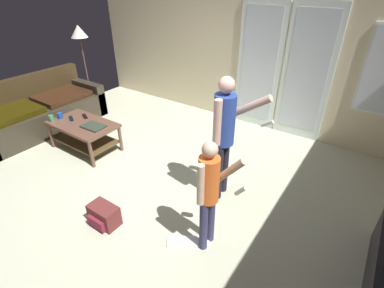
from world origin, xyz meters
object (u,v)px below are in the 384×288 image
Objects in this scene: tv_remote_black at (71,119)px; backpack at (104,215)px; coffee_table at (84,130)px; person_child at (209,189)px; cup_near_edge at (60,116)px; laptop_closed at (93,126)px; person_adult at (225,130)px; loose_keyboard at (188,241)px; leather_couch at (38,113)px; floor_lamp at (80,37)px; cup_by_laptop at (51,118)px; dvd_remote_slim at (85,116)px.

backpack is at bearing -0.73° from tv_remote_black.
coffee_table is 0.87× the size of person_child.
tv_remote_black is (0.17, 0.07, -0.04)m from cup_near_edge.
cup_near_edge is at bearing -174.65° from laptop_closed.
person_adult is at bearing 4.20° from laptop_closed.
person_child is 12.89× the size of cup_near_edge.
backpack is at bearing -161.08° from loose_keyboard.
leather_couch reaches higher than tv_remote_black.
laptop_closed is (-2.31, 0.51, -0.26)m from person_child.
floor_lamp is (-1.58, 1.34, 1.01)m from coffee_table.
cup_by_laptop is (-1.91, 0.70, 0.38)m from backpack.
person_adult is 2.48m from dvd_remote_slim.
leather_couch is at bearing 172.64° from person_child.
laptop_closed reaches higher than loose_keyboard.
floor_lamp reaches higher than backpack.
coffee_table is at bearing 0.38° from leather_couch.
cup_by_laptop is at bearing -153.48° from coffee_table.
floor_lamp is 2.06m from dvd_remote_slim.
coffee_table is 11.21× the size of cup_near_edge.
cup_by_laptop is at bearing 172.31° from loose_keyboard.
person_adult is 2.59m from tv_remote_black.
cup_near_edge is at bearing 169.62° from loose_keyboard.
cup_near_edge is (-1.90, 0.83, 0.38)m from backpack.
laptop_closed is 0.51m from tv_remote_black.
backpack is (-1.08, -0.41, -0.60)m from person_child.
leather_couch is 1.52m from laptop_closed.
person_adult is at bearing 6.42° from coffee_table.
tv_remote_black is at bearing -173.96° from person_adult.
coffee_table is 6.17× the size of tv_remote_black.
person_child is at bearing 20.84° from backpack.
cup_near_edge is at bearing 156.39° from backpack.
person_child is at bearing -70.32° from person_adult.
laptop_closed is (-2.04, -0.25, -0.44)m from person_adult.
tv_remote_black is at bearing -177.44° from coffee_table.
person_child reaches higher than coffee_table.
laptop_closed reaches higher than dvd_remote_slim.
leather_couch is 1.81× the size of person_child.
leather_couch is 6.47× the size of laptop_closed.
person_child is 2.80m from dvd_remote_slim.
floor_lamp is (-0.32, 1.35, 1.04)m from leather_couch.
person_child reaches higher than laptop_closed.
floor_lamp is 3.57× the size of loose_keyboard.
backpack is at bearing -124.70° from person_adult.
loose_keyboard is at bearing -9.21° from leather_couch.
laptop_closed is 3.60× the size of cup_near_edge.
laptop_closed is at bearing 142.98° from backpack.
cup_by_laptop is 0.28m from tv_remote_black.
backpack is at bearing -39.76° from laptop_closed.
cup_near_edge reaches higher than backpack.
tv_remote_black is at bearing 170.10° from person_child.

